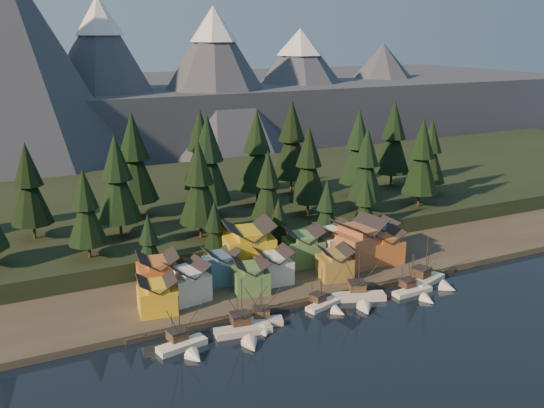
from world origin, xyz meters
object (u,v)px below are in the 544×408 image
boat_2 (263,316)px  boat_0 (184,340)px  house_back_0 (158,273)px  house_front_0 (157,294)px  boat_5 (416,288)px  house_back_1 (221,265)px  house_front_1 (187,281)px  boat_1 (245,326)px  boat_4 (361,292)px  boat_6 (432,275)px  boat_3 (326,301)px

boat_2 → boat_0: bearing=-153.8°
house_back_0 → house_front_0: bearing=-100.3°
boat_5 → house_back_1: bearing=146.2°
boat_0 → house_front_1: 19.31m
boat_1 → house_back_1: size_ratio=1.56×
boat_1 → house_front_1: bearing=115.2°
boat_2 → house_back_1: 21.32m
boat_1 → boat_4: size_ratio=0.99×
boat_5 → boat_6: 7.75m
boat_6 → house_back_1: 48.69m
boat_4 → boat_3: bearing=-162.3°
house_front_0 → house_front_1: house_front_1 is taller
house_front_0 → house_back_0: house_back_0 is taller
boat_6 → boat_2: bearing=162.4°
boat_6 → house_front_1: bearing=146.1°
boat_0 → house_back_1: bearing=44.3°
boat_3 → boat_4: (8.34, -0.42, 0.36)m
boat_0 → house_back_1: 28.79m
boat_3 → house_back_0: size_ratio=1.06×
boat_6 → house_front_1: 56.15m
boat_1 → house_front_1: 18.87m
boat_4 → house_front_1: boat_4 is taller
boat_1 → boat_3: 20.68m
house_back_0 → boat_3: bearing=-26.6°
boat_3 → boat_6: (28.45, -0.04, 0.64)m
boat_3 → house_back_1: (-15.91, 19.80, 3.84)m
boat_6 → boat_3: bearing=160.8°
boat_5 → house_front_0: 56.46m
house_back_1 → boat_5: bearing=-31.8°
boat_2 → boat_3: bearing=23.1°
boat_0 → boat_1: boat_1 is taller
boat_5 → boat_6: boat_6 is taller
boat_0 → boat_2: boat_0 is taller
boat_4 → boat_2: bearing=-157.5°
boat_3 → house_front_1: (-25.75, 14.25, 3.98)m
boat_0 → boat_2: (16.98, 2.27, -0.05)m
house_front_0 → house_back_0: size_ratio=0.91×
boat_5 → house_front_0: bearing=162.9°
boat_1 → boat_0: bearing=-171.6°
boat_0 → house_front_0: 15.24m
boat_5 → house_front_0: (-54.46, 14.43, 3.67)m
boat_4 → boat_6: boat_6 is taller
house_back_0 → boat_6: bearing=-12.0°
boat_5 → house_front_1: (-47.09, 17.29, 4.03)m
house_front_1 → house_back_0: bearing=118.5°
boat_3 → boat_2: bearing=167.0°
boat_5 → boat_0: bearing=178.2°
boat_0 → house_back_1: size_ratio=1.44×
boat_2 → house_front_1: house_front_1 is taller
boat_1 → boat_6: (48.82, 3.44, 0.22)m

